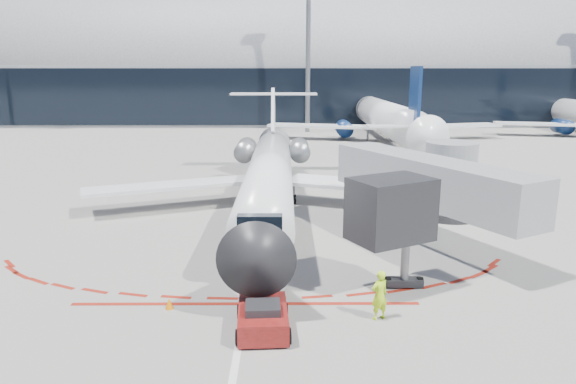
{
  "coord_description": "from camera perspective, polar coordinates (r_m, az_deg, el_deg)",
  "views": [
    {
      "loc": [
        1.61,
        -30.54,
        9.15
      ],
      "look_at": [
        1.76,
        -1.61,
        2.28
      ],
      "focal_mm": 32.0,
      "sensor_mm": 36.0,
      "label": 1
    }
  ],
  "objects": [
    {
      "name": "ramp_worker",
      "position": [
        19.85,
        10.12,
        -11.2
      ],
      "size": [
        0.84,
        0.73,
        1.95
      ],
      "primitive_type": "imported",
      "rotation": [
        0.0,
        0.0,
        3.59
      ],
      "color": "#BCEE19",
      "rests_on": "ground"
    },
    {
      "name": "apron_stop_bar",
      "position": [
        21.19,
        -4.74,
        -12.27
      ],
      "size": [
        14.0,
        0.25,
        0.01
      ],
      "primitive_type": "cube",
      "color": "maroon",
      "rests_on": "ground"
    },
    {
      "name": "bg_airliner_0",
      "position": [
        71.14,
        10.81,
        10.58
      ],
      "size": [
        37.06,
        39.24,
        11.99
      ],
      "primitive_type": null,
      "color": "white",
      "rests_on": "ground"
    },
    {
      "name": "ground",
      "position": [
        31.93,
        -3.19,
        -3.33
      ],
      "size": [
        260.0,
        260.0,
        0.0
      ],
      "primitive_type": "plane",
      "color": "slate",
      "rests_on": "ground"
    },
    {
      "name": "light_mast_centre",
      "position": [
        78.69,
        2.25,
        15.78
      ],
      "size": [
        0.7,
        0.7,
        25.0
      ],
      "primitive_type": "cylinder",
      "color": "slate",
      "rests_on": "ground"
    },
    {
      "name": "jet_bridge",
      "position": [
        29.37,
        15.88,
        0.76
      ],
      "size": [
        10.03,
        15.2,
        4.9
      ],
      "color": "gray",
      "rests_on": "ground"
    },
    {
      "name": "terminal_building",
      "position": [
        95.53,
        -1.3,
        12.97
      ],
      "size": [
        150.0,
        24.15,
        24.0
      ],
      "color": "#9B9EA1",
      "rests_on": "ground"
    },
    {
      "name": "apron_centerline",
      "position": [
        33.84,
        -3.02,
        -2.34
      ],
      "size": [
        0.25,
        40.0,
        0.01
      ],
      "primitive_type": "cube",
      "color": "silver",
      "rests_on": "ground"
    },
    {
      "name": "pushback_tug",
      "position": [
        18.97,
        -2.81,
        -13.76
      ],
      "size": [
        2.04,
        4.5,
        1.16
      ],
      "rotation": [
        0.0,
        0.0,
        0.06
      ],
      "color": "#570D0C",
      "rests_on": "ground"
    },
    {
      "name": "regional_jet",
      "position": [
        34.14,
        -2.05,
        2.25
      ],
      "size": [
        25.01,
        30.84,
        7.72
      ],
      "color": "white",
      "rests_on": "ground"
    },
    {
      "name": "safety_cone_right",
      "position": [
        21.16,
        -13.06,
        -11.97
      ],
      "size": [
        0.32,
        0.32,
        0.45
      ],
      "primitive_type": "cone",
      "color": "orange",
      "rests_on": "ground"
    }
  ]
}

